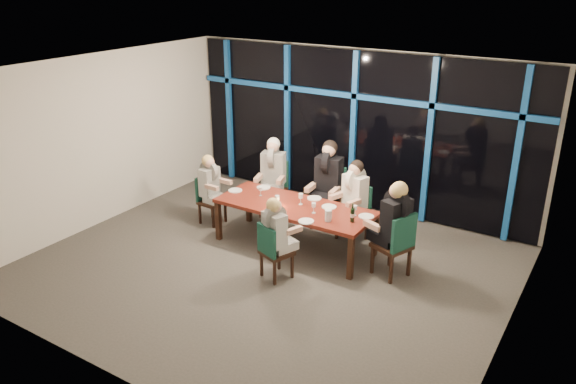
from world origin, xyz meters
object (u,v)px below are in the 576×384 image
(diner_far_mid, at_px, (328,172))
(diner_far_right, at_px, (354,189))
(diner_end_right, at_px, (394,215))
(chair_end_right, at_px, (397,242))
(diner_far_left, at_px, (273,166))
(diner_near_mid, at_px, (276,226))
(wine_bottle, at_px, (352,215))
(chair_near_mid, at_px, (272,249))
(dining_table, at_px, (295,209))
(diner_end_left, at_px, (211,179))
(water_pitcher, at_px, (328,216))
(chair_far_left, at_px, (274,185))
(chair_end_left, at_px, (209,197))
(chair_far_mid, at_px, (329,194))
(chair_far_right, at_px, (356,209))

(diner_far_mid, distance_m, diner_far_right, 0.64)
(diner_far_mid, relative_size, diner_end_right, 1.05)
(chair_end_right, xyz_separation_m, diner_far_left, (-2.81, 0.95, 0.39))
(diner_far_left, bearing_deg, diner_near_mid, -71.96)
(diner_near_mid, xyz_separation_m, wine_bottle, (0.78, 0.90, 0.02))
(chair_near_mid, height_order, diner_far_right, diner_far_right)
(dining_table, distance_m, diner_end_right, 1.73)
(diner_far_left, relative_size, diner_end_left, 1.16)
(chair_near_mid, relative_size, diner_far_left, 0.89)
(chair_near_mid, relative_size, water_pitcher, 4.79)
(diner_far_right, distance_m, wine_bottle, 0.93)
(chair_far_left, bearing_deg, diner_far_right, -24.39)
(diner_far_right, bearing_deg, chair_end_right, -18.70)
(dining_table, distance_m, chair_near_mid, 1.09)
(chair_end_left, height_order, water_pitcher, water_pitcher)
(chair_end_right, height_order, diner_end_left, diner_end_left)
(diner_end_left, xyz_separation_m, diner_near_mid, (2.05, -1.00, 0.00))
(chair_end_right, relative_size, diner_end_left, 1.21)
(chair_far_mid, relative_size, diner_far_right, 1.16)
(wine_bottle, bearing_deg, diner_far_right, 115.01)
(chair_end_left, bearing_deg, chair_far_left, -35.99)
(diner_far_left, height_order, wine_bottle, diner_far_left)
(chair_end_right, height_order, wine_bottle, wine_bottle)
(dining_table, relative_size, chair_far_left, 2.57)
(diner_end_left, bearing_deg, chair_far_mid, -57.32)
(dining_table, height_order, diner_near_mid, diner_near_mid)
(chair_far_left, xyz_separation_m, chair_far_right, (1.75, -0.15, -0.03))
(diner_end_left, height_order, wine_bottle, diner_end_left)
(chair_end_left, distance_m, diner_near_mid, 2.37)
(chair_far_mid, relative_size, diner_far_left, 1.10)
(diner_end_right, xyz_separation_m, wine_bottle, (-0.63, -0.07, -0.12))
(chair_end_right, bearing_deg, chair_far_right, -107.94)
(chair_end_right, distance_m, diner_end_left, 3.55)
(chair_far_right, bearing_deg, diner_end_right, -23.06)
(dining_table, relative_size, diner_far_left, 2.64)
(chair_far_left, distance_m, chair_end_left, 1.24)
(diner_end_left, relative_size, diner_end_right, 0.85)
(chair_near_mid, relative_size, diner_far_mid, 0.83)
(dining_table, bearing_deg, diner_end_left, 179.03)
(chair_far_right, xyz_separation_m, diner_end_right, (1.00, -0.85, 0.45))
(chair_far_mid, height_order, diner_far_left, diner_far_left)
(chair_far_left, height_order, diner_end_left, diner_end_left)
(dining_table, xyz_separation_m, water_pitcher, (0.75, -0.25, 0.16))
(dining_table, relative_size, chair_far_right, 2.70)
(chair_end_right, distance_m, diner_near_mid, 1.79)
(chair_far_mid, distance_m, diner_near_mid, 2.07)
(diner_far_left, distance_m, wine_bottle, 2.32)
(diner_far_left, relative_size, diner_near_mid, 1.15)
(chair_far_left, bearing_deg, chair_near_mid, -74.03)
(chair_near_mid, bearing_deg, diner_far_right, -83.13)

